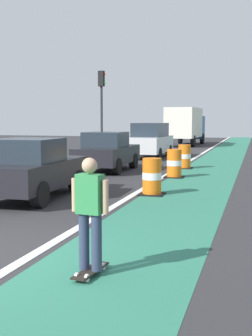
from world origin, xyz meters
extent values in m
cube|color=#2D755B|center=(2.40, 12.00, 0.00)|extent=(2.50, 80.00, 0.01)
cube|color=silver|center=(0.90, 12.00, 0.01)|extent=(0.20, 80.00, 0.01)
cube|color=black|center=(2.15, -0.38, 0.07)|extent=(0.30, 0.82, 0.02)
cylinder|color=silver|center=(2.10, -0.11, 0.06)|extent=(0.05, 0.11, 0.11)
cylinder|color=silver|center=(2.25, -0.13, 0.06)|extent=(0.05, 0.11, 0.11)
cylinder|color=silver|center=(2.05, -0.63, 0.06)|extent=(0.05, 0.11, 0.11)
cylinder|color=silver|center=(2.20, -0.65, 0.06)|extent=(0.05, 0.11, 0.11)
cylinder|color=#2D3851|center=(2.05, -0.37, 0.49)|extent=(0.15, 0.15, 0.82)
cylinder|color=#2D3851|center=(2.25, -0.39, 0.49)|extent=(0.15, 0.15, 0.82)
cube|color=#338C4C|center=(2.15, -0.38, 1.18)|extent=(0.38, 0.25, 0.56)
cylinder|color=tan|center=(1.91, -0.36, 1.15)|extent=(0.09, 0.09, 0.48)
cylinder|color=tan|center=(2.39, -0.40, 1.15)|extent=(0.09, 0.09, 0.48)
sphere|color=tan|center=(2.15, -0.38, 1.58)|extent=(0.22, 0.22, 0.22)
cube|color=black|center=(-1.72, 4.98, 0.70)|extent=(1.99, 4.17, 0.72)
cube|color=#232D38|center=(-1.71, 4.73, 1.38)|extent=(1.68, 1.78, 0.64)
cylinder|color=black|center=(-2.59, 6.22, 0.34)|extent=(0.31, 0.69, 0.68)
cylinder|color=black|center=(-0.95, 6.28, 0.34)|extent=(0.31, 0.69, 0.68)
cylinder|color=black|center=(-0.85, 3.74, 0.34)|extent=(0.31, 0.69, 0.68)
cube|color=black|center=(-1.88, 11.91, 0.70)|extent=(1.86, 4.11, 0.72)
cube|color=#232D38|center=(-1.88, 11.66, 1.38)|extent=(1.63, 1.73, 0.64)
cylinder|color=black|center=(-2.71, 13.18, 0.34)|extent=(0.28, 0.68, 0.68)
cylinder|color=black|center=(-1.07, 13.19, 0.34)|extent=(0.28, 0.68, 0.68)
cylinder|color=black|center=(-2.70, 10.64, 0.34)|extent=(0.28, 0.68, 0.68)
cylinder|color=black|center=(-1.06, 10.65, 0.34)|extent=(0.28, 0.68, 0.68)
cube|color=silver|center=(-1.68, 19.00, 0.79)|extent=(1.87, 4.61, 0.90)
cube|color=#232D38|center=(-1.68, 19.00, 1.64)|extent=(1.64, 2.86, 0.80)
cylinder|color=black|center=(-2.49, 20.43, 0.34)|extent=(0.28, 0.68, 0.68)
cylinder|color=black|center=(-0.85, 20.42, 0.34)|extent=(0.28, 0.68, 0.68)
cylinder|color=black|center=(-2.51, 17.58, 0.34)|extent=(0.28, 0.68, 0.68)
cylinder|color=black|center=(-0.87, 17.57, 0.34)|extent=(0.28, 0.68, 0.68)
cylinder|color=orange|center=(1.42, 6.45, 0.25)|extent=(0.56, 0.56, 0.42)
cylinder|color=white|center=(1.42, 6.45, 0.57)|extent=(0.57, 0.57, 0.21)
cylinder|color=orange|center=(1.42, 6.45, 0.88)|extent=(0.56, 0.56, 0.42)
cube|color=black|center=(1.42, 6.45, 0.02)|extent=(0.73, 0.73, 0.04)
cylinder|color=orange|center=(1.33, 10.51, 0.25)|extent=(0.56, 0.56, 0.42)
cylinder|color=white|center=(1.33, 10.51, 0.57)|extent=(0.57, 0.57, 0.21)
cylinder|color=orange|center=(1.33, 10.51, 0.88)|extent=(0.56, 0.56, 0.42)
cube|color=black|center=(1.33, 10.51, 0.02)|extent=(0.73, 0.73, 0.04)
cylinder|color=orange|center=(1.20, 13.76, 0.25)|extent=(0.56, 0.56, 0.42)
cylinder|color=white|center=(1.20, 13.76, 0.57)|extent=(0.57, 0.57, 0.21)
cylinder|color=orange|center=(1.20, 13.76, 0.88)|extent=(0.56, 0.56, 0.42)
cube|color=black|center=(1.20, 13.76, 0.02)|extent=(0.73, 0.73, 0.04)
cube|color=silver|center=(-1.69, 31.24, 1.98)|extent=(2.44, 5.66, 2.50)
cube|color=#19478C|center=(-1.59, 35.09, 1.53)|extent=(2.25, 1.96, 2.10)
cylinder|color=black|center=(-2.63, 34.91, 0.48)|extent=(0.32, 0.97, 0.96)
cylinder|color=black|center=(-0.57, 34.86, 0.48)|extent=(0.32, 0.97, 0.96)
cylinder|color=black|center=(-2.75, 29.87, 0.48)|extent=(0.32, 0.97, 0.96)
cylinder|color=black|center=(-0.70, 29.81, 0.48)|extent=(0.32, 0.97, 0.96)
cylinder|color=#2D2D2D|center=(-4.60, 18.64, 2.10)|extent=(0.14, 0.14, 4.20)
cube|color=black|center=(-4.60, 18.64, 4.65)|extent=(0.32, 0.32, 0.90)
sphere|color=red|center=(-4.43, 18.64, 4.91)|extent=(0.16, 0.16, 0.16)
sphere|color=green|center=(-4.43, 18.64, 4.39)|extent=(0.16, 0.16, 0.16)
camera|label=1|loc=(4.38, -6.00, 2.21)|focal=46.55mm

